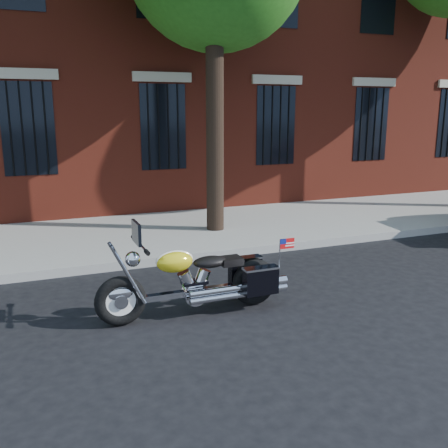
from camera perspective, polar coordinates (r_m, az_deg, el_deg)
name	(u,v)px	position (r m, az deg, el deg)	size (l,w,h in m)	color
ground	(251,282)	(7.82, 3.13, -6.59)	(120.00, 120.00, 0.00)	black
curb	(219,254)	(9.01, -0.55, -3.42)	(40.00, 0.16, 0.15)	gray
sidewalk	(188,231)	(10.72, -4.18, -0.77)	(40.00, 3.60, 0.15)	gray
motorcycle	(200,282)	(6.51, -2.70, -6.59)	(2.57, 0.75, 1.30)	black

